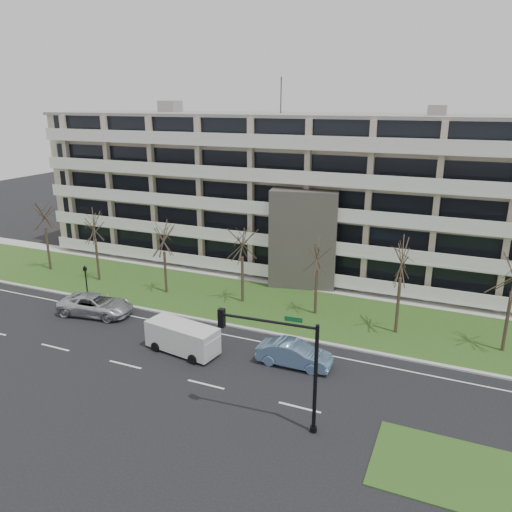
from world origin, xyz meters
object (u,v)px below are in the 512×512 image
at_px(pedestrian_signal, 86,277).
at_px(traffic_signal, 282,356).
at_px(silver_pickup, 96,305).
at_px(white_van, 183,336).
at_px(blue_sedan, 294,354).

bearing_deg(pedestrian_signal, traffic_signal, -41.97).
xyz_separation_m(silver_pickup, white_van, (9.75, -2.63, 0.37)).
height_order(silver_pickup, blue_sedan, silver_pickup).
xyz_separation_m(silver_pickup, pedestrian_signal, (-3.27, 2.67, 1.00)).
bearing_deg(silver_pickup, traffic_signal, -120.24).
distance_m(traffic_signal, pedestrian_signal, 24.34).
height_order(silver_pickup, white_van, white_van).
bearing_deg(white_van, traffic_signal, -20.14).
relative_size(silver_pickup, white_van, 1.11).
height_order(blue_sedan, traffic_signal, traffic_signal).
distance_m(blue_sedan, pedestrian_signal, 20.98).
relative_size(blue_sedan, pedestrian_signal, 1.69).
height_order(traffic_signal, pedestrian_signal, traffic_signal).
distance_m(blue_sedan, white_van, 7.67).
xyz_separation_m(white_van, traffic_signal, (8.96, -4.90, 2.89)).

